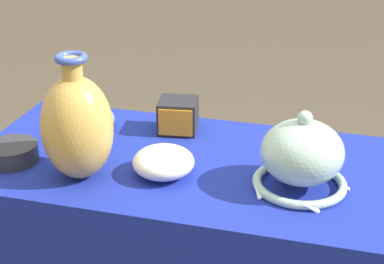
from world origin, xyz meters
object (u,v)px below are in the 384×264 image
vase_tall_bulbous (77,126)px  pot_squat_charcoal (12,153)px  bowl_shallow_ivory (163,162)px  vase_dome_bell (302,157)px  mosaic_tile_box (178,116)px  bowl_shallow_slate (89,120)px

vase_tall_bulbous → pot_squat_charcoal: 0.24m
bowl_shallow_ivory → vase_dome_bell: bearing=4.7°
mosaic_tile_box → pot_squat_charcoal: (-0.37, -0.30, -0.02)m
vase_tall_bulbous → bowl_shallow_slate: bearing=109.8°
vase_dome_bell → bowl_shallow_slate: vase_dome_bell is taller
vase_dome_bell → mosaic_tile_box: bearing=147.6°
vase_tall_bulbous → pot_squat_charcoal: (-0.21, 0.03, -0.11)m
vase_tall_bulbous → mosaic_tile_box: (0.16, 0.33, -0.09)m
bowl_shallow_slate → vase_tall_bulbous: bearing=-70.2°
bowl_shallow_slate → pot_squat_charcoal: bowl_shallow_slate is taller
vase_dome_bell → bowl_shallow_ivory: vase_dome_bell is taller
bowl_shallow_ivory → pot_squat_charcoal: bearing=-175.3°
bowl_shallow_slate → bowl_shallow_ivory: (0.29, -0.20, 0.00)m
pot_squat_charcoal → bowl_shallow_ivory: bowl_shallow_ivory is taller
mosaic_tile_box → pot_squat_charcoal: 0.48m
vase_tall_bulbous → bowl_shallow_ivory: 0.23m
vase_tall_bulbous → mosaic_tile_box: bearing=64.1°
mosaic_tile_box → bowl_shallow_ivory: size_ratio=0.79×
bowl_shallow_slate → bowl_shallow_ivory: size_ratio=0.97×
vase_tall_bulbous → bowl_shallow_ivory: bearing=16.5°
bowl_shallow_ivory → vase_tall_bulbous: bearing=-163.5°
mosaic_tile_box → bowl_shallow_slate: bearing=-172.7°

